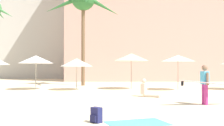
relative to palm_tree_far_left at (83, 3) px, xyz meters
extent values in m
cube|color=#DB9989|center=(6.90, 10.86, 1.64)|extent=(18.73, 10.89, 17.13)
cylinder|color=brown|center=(-0.01, 0.00, -3.30)|extent=(0.30, 0.30, 7.26)
cone|color=#2D6B33|center=(1.73, -0.09, -0.37)|extent=(2.71, 0.58, 1.78)
cone|color=#2D6B33|center=(-0.10, 1.84, -0.13)|extent=(0.58, 2.85, 1.34)
cone|color=#2D6B33|center=(-1.81, 0.03, -0.23)|extent=(2.80, 0.48, 1.53)
cone|color=#428447|center=(-6.54, 0.09, -0.84)|extent=(1.56, 0.47, 1.04)
cone|color=#428447|center=(-7.42, 1.27, -0.75)|extent=(0.51, 1.61, 0.89)
cylinder|color=gray|center=(-2.85, -4.02, -5.77)|extent=(0.06, 0.06, 2.32)
cone|color=white|center=(-2.85, -4.02, -4.88)|extent=(2.35, 2.35, 0.53)
cylinder|color=gray|center=(6.69, -4.61, -5.77)|extent=(0.06, 0.06, 2.32)
cone|color=white|center=(6.69, -4.61, -4.81)|extent=(2.23, 2.23, 0.42)
cylinder|color=gray|center=(-0.06, -4.41, -5.87)|extent=(0.06, 0.06, 2.11)
cone|color=beige|center=(-0.06, -4.41, -5.09)|extent=(2.17, 2.17, 0.54)
cylinder|color=gray|center=(3.66, -3.75, -5.69)|extent=(0.06, 0.06, 2.48)
cone|color=beige|center=(3.66, -3.75, -4.71)|extent=(2.39, 2.39, 0.51)
cube|color=#4CC6D6|center=(2.76, -14.95, -6.92)|extent=(1.84, 1.48, 0.01)
cube|color=#20204D|center=(1.65, -14.82, -6.72)|extent=(0.34, 0.34, 0.42)
cube|color=#191A3E|center=(1.57, -14.90, -6.80)|extent=(0.19, 0.19, 0.18)
cylinder|color=#B7337F|center=(5.91, -11.34, -6.51)|extent=(0.17, 0.17, 0.84)
cylinder|color=#B7337F|center=(5.92, -11.54, -6.51)|extent=(0.17, 0.17, 0.84)
cube|color=#4CB2DB|center=(5.92, -11.44, -5.83)|extent=(0.25, 0.42, 0.52)
sphere|color=#936B51|center=(5.92, -11.44, -5.43)|extent=(0.26, 0.26, 0.24)
cylinder|color=#936B51|center=(5.90, -11.19, -5.87)|extent=(0.11, 0.11, 0.49)
cylinder|color=#936B51|center=(5.93, -11.69, -5.87)|extent=(0.11, 0.11, 0.49)
ellipsoid|color=#B2B2B7|center=(5.92, -11.74, -6.03)|extent=(2.64, 0.67, 0.31)
ellipsoid|color=#C64A39|center=(5.92, -11.74, -6.03)|extent=(2.65, 0.70, 0.29)
cube|color=black|center=(4.87, -11.90, -6.04)|extent=(0.12, 0.03, 0.19)
cylinder|color=beige|center=(4.31, -8.50, -6.85)|extent=(0.84, 0.57, 0.16)
cylinder|color=beige|center=(4.21, -8.67, -6.85)|extent=(0.84, 0.57, 0.16)
cube|color=beige|center=(3.88, -8.37, -6.53)|extent=(0.39, 0.46, 0.55)
sphere|color=beige|center=(3.88, -8.37, -6.12)|extent=(0.33, 0.33, 0.24)
camera|label=1|loc=(1.92, -22.07, -5.41)|focal=42.43mm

